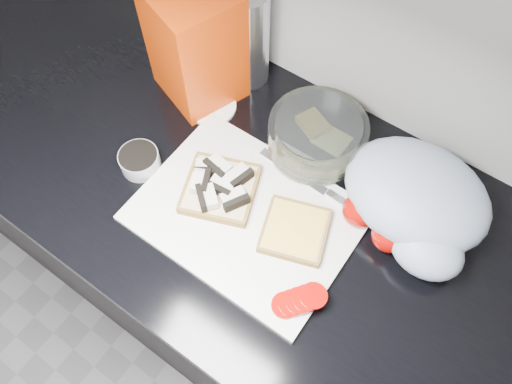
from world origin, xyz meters
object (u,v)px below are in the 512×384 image
cutting_board (247,215)px  bread_bag (196,44)px  steel_canister (247,37)px  glass_bowl (317,137)px

cutting_board → bread_bag: (-0.27, 0.20, 0.12)m
steel_canister → bread_bag: bearing=-125.6°
bread_bag → steel_canister: (0.06, 0.09, -0.02)m
bread_bag → steel_canister: bread_bag is taller
glass_bowl → cutting_board: bearing=-96.5°
cutting_board → glass_bowl: bearing=83.5°
steel_canister → glass_bowl: bearing=-20.1°
cutting_board → steel_canister: size_ratio=1.80×
glass_bowl → bread_bag: size_ratio=0.77×
glass_bowl → bread_bag: 0.30m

